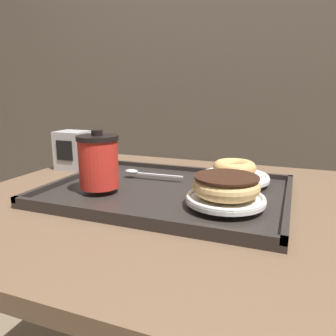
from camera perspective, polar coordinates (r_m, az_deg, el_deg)
name	(u,v)px	position (r m, az deg, el deg)	size (l,w,h in m)	color
wall_behind	(250,40)	(1.79, 14.09, 20.86)	(8.00, 0.05, 2.40)	brown
cafe_table	(171,265)	(0.81, 0.57, -16.55)	(0.92, 0.82, 0.72)	brown
serving_tray	(168,192)	(0.75, 0.00, -4.21)	(0.53, 0.40, 0.02)	#282321
coffee_cup_front	(98,161)	(0.74, -12.02, 1.17)	(0.09, 0.09, 0.13)	red
plate_with_chocolate_donut	(225,199)	(0.64, 9.97, -5.28)	(0.15, 0.15, 0.01)	white
donut_chocolate_glazed	(226,185)	(0.64, 10.07, -3.01)	(0.13, 0.13, 0.04)	#DBB270
plate_with_plain_donut	(234,177)	(0.81, 11.40, -1.53)	(0.17, 0.17, 0.01)	white
donut_plain	(234,168)	(0.80, 11.48, 0.08)	(0.10, 0.10, 0.03)	tan
spoon	(140,172)	(0.85, -4.87, -0.78)	(0.16, 0.02, 0.01)	silver
napkin_dispenser	(73,150)	(1.04, -16.24, 2.99)	(0.09, 0.08, 0.12)	#B7B7BC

